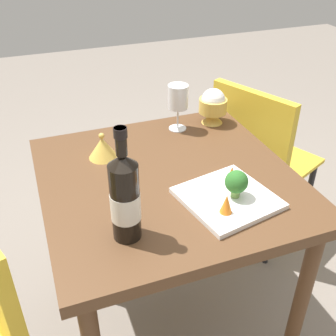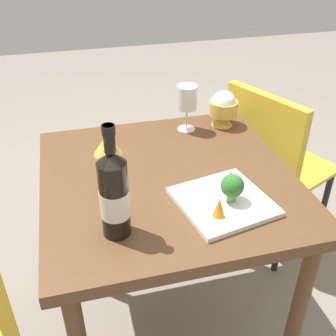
# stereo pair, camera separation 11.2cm
# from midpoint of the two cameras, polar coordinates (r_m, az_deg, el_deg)

# --- Properties ---
(ground_plane) EXTENTS (8.00, 8.00, 0.00)m
(ground_plane) POSITION_cam_midpoint_polar(r_m,az_deg,el_deg) (1.85, 1.86, -20.94)
(ground_plane) COLOR gray
(dining_table) EXTENTS (0.80, 0.80, 0.75)m
(dining_table) POSITION_cam_midpoint_polar(r_m,az_deg,el_deg) (1.37, 2.35, -4.69)
(dining_table) COLOR brown
(dining_table) RESTS_ON ground_plane
(chair_near_window) EXTENTS (0.53, 0.53, 0.85)m
(chair_near_window) POSITION_cam_midpoint_polar(r_m,az_deg,el_deg) (1.91, 15.68, 1.37)
(chair_near_window) COLOR gold
(chair_near_window) RESTS_ON ground_plane
(wine_bottle) EXTENTS (0.08, 0.08, 0.32)m
(wine_bottle) POSITION_cam_midpoint_polar(r_m,az_deg,el_deg) (1.03, -4.44, -3.79)
(wine_bottle) COLOR black
(wine_bottle) RESTS_ON dining_table
(wine_glass) EXTENTS (0.08, 0.08, 0.18)m
(wine_glass) POSITION_cam_midpoint_polar(r_m,az_deg,el_deg) (1.54, 4.79, 9.59)
(wine_glass) COLOR white
(wine_glass) RESTS_ON dining_table
(rice_bowl) EXTENTS (0.11, 0.11, 0.14)m
(rice_bowl) POSITION_cam_midpoint_polar(r_m,az_deg,el_deg) (1.62, 9.73, 8.28)
(rice_bowl) COLOR gold
(rice_bowl) RESTS_ON dining_table
(rice_bowl_lid) EXTENTS (0.10, 0.10, 0.09)m
(rice_bowl_lid) POSITION_cam_midpoint_polar(r_m,az_deg,el_deg) (1.42, -6.24, 3.26)
(rice_bowl_lid) COLOR gold
(rice_bowl_lid) RESTS_ON dining_table
(serving_plate) EXTENTS (0.29, 0.29, 0.02)m
(serving_plate) POSITION_cam_midpoint_polar(r_m,az_deg,el_deg) (1.21, 10.37, -4.73)
(serving_plate) COLOR white
(serving_plate) RESTS_ON dining_table
(broccoli_floret) EXTENTS (0.07, 0.07, 0.09)m
(broccoli_floret) POSITION_cam_midpoint_polar(r_m,az_deg,el_deg) (1.18, 11.68, -2.60)
(broccoli_floret) COLOR #729E4C
(broccoli_floret) RESTS_ON serving_plate
(carrot_garnish_left) EXTENTS (0.04, 0.04, 0.06)m
(carrot_garnish_left) POSITION_cam_midpoint_polar(r_m,az_deg,el_deg) (1.13, 9.99, -5.52)
(carrot_garnish_left) COLOR orange
(carrot_garnish_left) RESTS_ON serving_plate
(carrot_garnish_right) EXTENTS (0.03, 0.03, 0.05)m
(carrot_garnish_right) POSITION_cam_midpoint_polar(r_m,az_deg,el_deg) (1.25, 11.24, -1.40)
(carrot_garnish_right) COLOR orange
(carrot_garnish_right) RESTS_ON serving_plate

